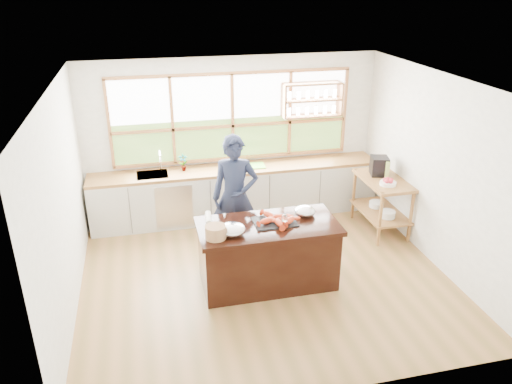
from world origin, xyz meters
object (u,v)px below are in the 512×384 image
object	(u,v)px
cook	(235,197)
wicker_basket	(216,232)
island	(268,254)
espresso_machine	(379,166)

from	to	relation	value
cook	wicker_basket	world-z (taller)	cook
island	cook	bearing A→B (deg)	106.12
island	wicker_basket	distance (m)	0.92
cook	espresso_machine	world-z (taller)	cook
island	espresso_machine	size ratio (longest dim) A/B	6.13
espresso_machine	wicker_basket	size ratio (longest dim) A/B	1.15
wicker_basket	espresso_machine	bearing A→B (deg)	27.31
cook	wicker_basket	xyz separation A→B (m)	(-0.46, -1.12, 0.06)
cook	espresso_machine	bearing A→B (deg)	22.43
cook	espresso_machine	xyz separation A→B (m)	(2.45, 0.39, 0.13)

